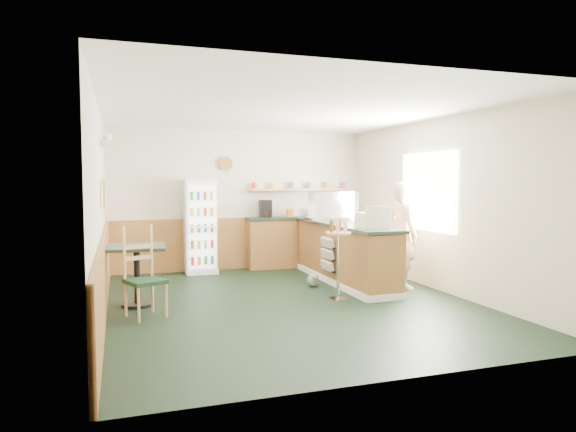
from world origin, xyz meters
name	(u,v)px	position (x,y,z in m)	size (l,w,h in m)	color
ground	(289,302)	(0.00, 0.00, 0.00)	(6.00, 6.00, 0.00)	black
room_envelope	(259,194)	(-0.23, 0.73, 1.52)	(5.04, 6.02, 2.72)	beige
service_counter	(344,255)	(1.35, 1.07, 0.46)	(0.68, 3.01, 1.01)	#A87136
back_counter	(301,239)	(1.19, 2.80, 0.55)	(2.24, 0.42, 1.69)	#A87136
drinks_fridge	(200,226)	(-0.83, 2.74, 0.87)	(0.58, 0.51, 1.75)	white
display_case	(331,206)	(1.35, 1.65, 1.26)	(0.90, 0.47, 0.51)	silver
cash_register	(372,220)	(1.35, 0.10, 1.13)	(0.41, 0.43, 0.24)	beige
shopkeeper	(403,235)	(2.05, 0.36, 0.86)	(0.57, 0.41, 1.71)	tan
condiment_stand	(338,249)	(0.73, -0.08, 0.74)	(0.37, 0.37, 1.15)	silver
newspaper_rack	(327,255)	(0.99, 0.96, 0.50)	(0.09, 0.47, 0.55)	black
cafe_table	(137,264)	(-2.05, 0.45, 0.59)	(0.82, 0.82, 0.84)	black
cafe_chair	(145,269)	(-1.97, -0.10, 0.60)	(0.57, 0.57, 1.16)	black
dog_doorstop	(313,280)	(0.72, 0.89, 0.11)	(0.19, 0.25, 0.23)	gray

